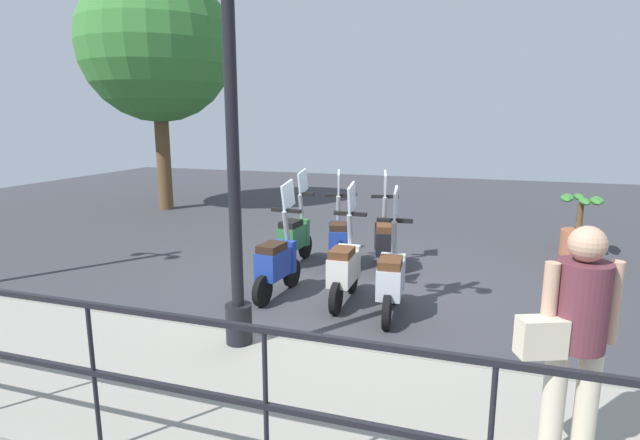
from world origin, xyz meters
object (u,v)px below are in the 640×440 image
(pedestrian_with_bag, at_px, (575,331))
(scooter_near_1, at_px, (345,267))
(tree_large, at_px, (156,46))
(scooter_near_0, at_px, (391,278))
(scooter_near_2, at_px, (277,261))
(lamp_post_near, at_px, (233,155))
(potted_palm, at_px, (578,231))
(scooter_far_0, at_px, (384,240))
(scooter_far_2, at_px, (295,236))
(scooter_far_1, at_px, (338,238))

(pedestrian_with_bag, height_order, scooter_near_1, pedestrian_with_bag)
(tree_large, bearing_deg, scooter_near_1, -129.13)
(scooter_near_0, xyz_separation_m, scooter_near_2, (0.21, 1.57, 0.00))
(scooter_near_2, bearing_deg, lamp_post_near, -164.10)
(scooter_near_1, bearing_deg, lamp_post_near, 160.48)
(potted_palm, distance_m, scooter_near_2, 5.45)
(scooter_near_2, bearing_deg, pedestrian_with_bag, -125.22)
(scooter_near_2, xyz_separation_m, scooter_far_0, (1.63, -1.13, 0.00))
(potted_palm, bearing_deg, scooter_near_2, 129.94)
(scooter_near_2, bearing_deg, potted_palm, -44.55)
(scooter_far_0, bearing_deg, pedestrian_with_bag, -168.19)
(scooter_near_2, bearing_deg, scooter_near_0, -92.05)
(scooter_far_2, bearing_deg, lamp_post_near, -165.02)
(tree_large, relative_size, scooter_far_1, 3.92)
(potted_palm, bearing_deg, scooter_far_2, 114.32)
(potted_palm, relative_size, scooter_far_2, 0.69)
(pedestrian_with_bag, xyz_separation_m, scooter_far_1, (4.22, 2.74, -0.60))
(scooter_far_0, bearing_deg, scooter_near_2, 132.13)
(scooter_far_0, bearing_deg, potted_palm, -71.51)
(tree_large, xyz_separation_m, scooter_far_1, (-3.64, -5.78, -3.64))
(scooter_far_1, bearing_deg, lamp_post_near, 162.98)
(lamp_post_near, xyz_separation_m, scooter_near_0, (1.52, -1.25, -1.54))
(scooter_far_0, distance_m, scooter_far_2, 1.46)
(lamp_post_near, bearing_deg, pedestrian_with_bag, -109.03)
(potted_palm, bearing_deg, pedestrian_with_bag, 170.55)
(pedestrian_with_bag, relative_size, scooter_far_1, 1.03)
(pedestrian_with_bag, distance_m, potted_palm, 6.32)
(scooter_near_2, bearing_deg, scooter_far_0, -29.31)
(scooter_near_1, relative_size, scooter_far_0, 1.00)
(scooter_near_0, height_order, scooter_near_1, same)
(potted_palm, distance_m, scooter_near_1, 4.75)
(pedestrian_with_bag, height_order, scooter_near_2, pedestrian_with_bag)
(scooter_near_0, bearing_deg, tree_large, 47.59)
(tree_large, distance_m, scooter_far_1, 7.74)
(scooter_near_0, bearing_deg, scooter_far_1, 29.31)
(lamp_post_near, xyz_separation_m, scooter_far_2, (3.20, 0.63, -1.54))
(pedestrian_with_bag, height_order, tree_large, tree_large)
(scooter_far_1, bearing_deg, pedestrian_with_bag, -162.52)
(tree_large, xyz_separation_m, scooter_near_0, (-5.37, -6.94, -3.64))
(pedestrian_with_bag, distance_m, scooter_far_2, 5.45)
(scooter_far_2, bearing_deg, scooter_far_1, -82.23)
(scooter_far_1, bearing_deg, scooter_near_1, -176.20)
(tree_large, bearing_deg, scooter_near_2, -133.84)
(pedestrian_with_bag, relative_size, scooter_near_2, 1.03)
(lamp_post_near, height_order, scooter_far_0, lamp_post_near)
(scooter_far_0, bearing_deg, lamp_post_near, 153.31)
(scooter_near_1, distance_m, scooter_far_2, 1.89)
(tree_large, height_order, scooter_far_0, tree_large)
(pedestrian_with_bag, bearing_deg, scooter_far_2, 17.42)
(pedestrian_with_bag, bearing_deg, potted_palm, -31.67)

